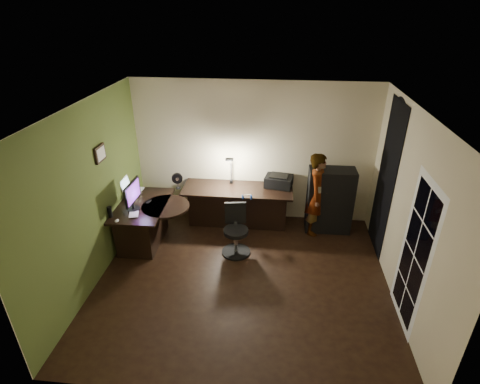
# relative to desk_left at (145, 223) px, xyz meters

# --- Properties ---
(floor) EXTENTS (4.50, 4.00, 0.01)m
(floor) POSITION_rel_desk_left_xyz_m (1.83, -0.85, -0.39)
(floor) COLOR black
(floor) RESTS_ON ground
(ceiling) EXTENTS (4.50, 4.00, 0.01)m
(ceiling) POSITION_rel_desk_left_xyz_m (1.83, -0.85, 2.32)
(ceiling) COLOR silver
(ceiling) RESTS_ON floor
(wall_back) EXTENTS (4.50, 0.01, 2.70)m
(wall_back) POSITION_rel_desk_left_xyz_m (1.83, 1.15, 0.97)
(wall_back) COLOR beige
(wall_back) RESTS_ON floor
(wall_front) EXTENTS (4.50, 0.01, 2.70)m
(wall_front) POSITION_rel_desk_left_xyz_m (1.83, -2.86, 0.97)
(wall_front) COLOR beige
(wall_front) RESTS_ON floor
(wall_left) EXTENTS (0.01, 4.00, 2.70)m
(wall_left) POSITION_rel_desk_left_xyz_m (-0.42, -0.85, 0.97)
(wall_left) COLOR beige
(wall_left) RESTS_ON floor
(wall_right) EXTENTS (0.01, 4.00, 2.70)m
(wall_right) POSITION_rel_desk_left_xyz_m (4.08, -0.85, 0.97)
(wall_right) COLOR beige
(wall_right) RESTS_ON floor
(green_wall_overlay) EXTENTS (0.00, 4.00, 2.70)m
(green_wall_overlay) POSITION_rel_desk_left_xyz_m (-0.41, -0.85, 0.97)
(green_wall_overlay) COLOR #495B24
(green_wall_overlay) RESTS_ON floor
(arched_doorway) EXTENTS (0.01, 0.90, 2.60)m
(arched_doorway) POSITION_rel_desk_left_xyz_m (4.07, 0.30, 0.92)
(arched_doorway) COLOR black
(arched_doorway) RESTS_ON floor
(french_door) EXTENTS (0.02, 0.92, 2.10)m
(french_door) POSITION_rel_desk_left_xyz_m (4.07, -1.40, 0.67)
(french_door) COLOR white
(french_door) RESTS_ON floor
(framed_picture) EXTENTS (0.04, 0.30, 0.25)m
(framed_picture) POSITION_rel_desk_left_xyz_m (-0.39, -0.40, 1.47)
(framed_picture) COLOR black
(framed_picture) RESTS_ON wall_left
(desk_left) EXTENTS (0.84, 1.35, 0.77)m
(desk_left) POSITION_rel_desk_left_xyz_m (0.00, 0.00, 0.00)
(desk_left) COLOR black
(desk_left) RESTS_ON floor
(desk_right) EXTENTS (2.06, 0.73, 0.77)m
(desk_right) POSITION_rel_desk_left_xyz_m (1.57, 0.78, 0.00)
(desk_right) COLOR black
(desk_right) RESTS_ON floor
(cabinet) EXTENTS (0.83, 0.42, 1.24)m
(cabinet) POSITION_rel_desk_left_xyz_m (3.29, 0.77, 0.23)
(cabinet) COLOR black
(cabinet) RESTS_ON floor
(laptop_stand) EXTENTS (0.31, 0.28, 0.11)m
(laptop_stand) POSITION_rel_desk_left_xyz_m (-0.28, 0.29, 0.45)
(laptop_stand) COLOR silver
(laptop_stand) RESTS_ON desk_left
(laptop) EXTENTS (0.35, 0.33, 0.23)m
(laptop) POSITION_rel_desk_left_xyz_m (-0.24, 0.29, 0.62)
(laptop) COLOR silver
(laptop) RESTS_ON laptop_stand
(monitor) EXTENTS (0.13, 0.55, 0.36)m
(monitor) POSITION_rel_desk_left_xyz_m (-0.09, -0.19, 0.57)
(monitor) COLOR black
(monitor) RESTS_ON desk_left
(mouse) EXTENTS (0.09, 0.11, 0.04)m
(mouse) POSITION_rel_desk_left_xyz_m (-0.20, -0.61, 0.41)
(mouse) COLOR silver
(mouse) RESTS_ON desk_left
(phone) EXTENTS (0.08, 0.13, 0.01)m
(phone) POSITION_rel_desk_left_xyz_m (0.08, 0.09, 0.40)
(phone) COLOR black
(phone) RESTS_ON desk_left
(pen) EXTENTS (0.08, 0.11, 0.01)m
(pen) POSITION_rel_desk_left_xyz_m (-0.20, -0.35, 0.40)
(pen) COLOR black
(pen) RESTS_ON desk_left
(speaker) EXTENTS (0.08, 0.08, 0.18)m
(speaker) POSITION_rel_desk_left_xyz_m (-0.36, -0.47, 0.49)
(speaker) COLOR black
(speaker) RESTS_ON desk_left
(notepad) EXTENTS (0.20, 0.24, 0.01)m
(notepad) POSITION_rel_desk_left_xyz_m (-0.02, -0.36, 0.40)
(notepad) COLOR silver
(notepad) RESTS_ON desk_left
(desk_fan) EXTENTS (0.22, 0.16, 0.31)m
(desk_fan) POSITION_rel_desk_left_xyz_m (0.47, 0.65, 0.55)
(desk_fan) COLOR black
(desk_fan) RESTS_ON desk_right
(headphones) EXTENTS (0.20, 0.13, 0.09)m
(headphones) POSITION_rel_desk_left_xyz_m (1.79, 0.37, 0.44)
(headphones) COLOR navy
(headphones) RESTS_ON desk_right
(printer) EXTENTS (0.56, 0.47, 0.22)m
(printer) POSITION_rel_desk_left_xyz_m (2.33, 0.95, 0.51)
(printer) COLOR black
(printer) RESTS_ON desk_right
(desk_lamp) EXTENTS (0.15, 0.29, 0.63)m
(desk_lamp) POSITION_rel_desk_left_xyz_m (1.43, 0.98, 0.71)
(desk_lamp) COLOR black
(desk_lamp) RESTS_ON desk_right
(office_chair) EXTENTS (0.57, 0.57, 0.89)m
(office_chair) POSITION_rel_desk_left_xyz_m (1.65, -0.17, 0.06)
(office_chair) COLOR black
(office_chair) RESTS_ON floor
(person) EXTENTS (0.53, 0.65, 1.57)m
(person) POSITION_rel_desk_left_xyz_m (3.04, 0.66, 0.40)
(person) COLOR #D8A88C
(person) RESTS_ON floor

